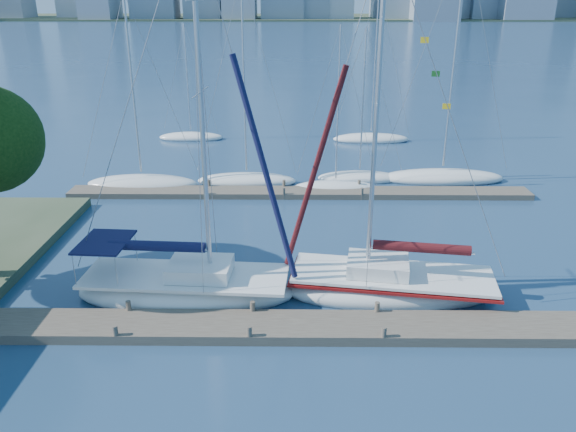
{
  "coord_description": "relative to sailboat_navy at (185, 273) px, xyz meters",
  "views": [
    {
      "loc": [
        1.62,
        -18.67,
        12.24
      ],
      "look_at": [
        1.39,
        4.0,
        3.28
      ],
      "focal_mm": 35.0,
      "sensor_mm": 36.0,
      "label": 1
    }
  ],
  "objects": [
    {
      "name": "near_dock",
      "position": [
        2.98,
        -2.61,
        -0.98
      ],
      "size": [
        26.0,
        2.0,
        0.4
      ],
      "primitive_type": "cube",
      "color": "#4A4136",
      "rests_on": "ground"
    },
    {
      "name": "sailboat_navy",
      "position": [
        0.0,
        0.0,
        0.0
      ],
      "size": [
        9.56,
        3.66,
        15.81
      ],
      "rotation": [
        0.0,
        0.0,
        -0.06
      ],
      "color": "white",
      "rests_on": "ground"
    },
    {
      "name": "bg_boat_7",
      "position": [
        11.53,
        28.0,
        -0.91
      ],
      "size": [
        7.05,
        4.68,
        13.4
      ],
      "rotation": [
        0.0,
        0.0,
        -0.41
      ],
      "color": "white",
      "rests_on": "ground"
    },
    {
      "name": "bg_boat_4",
      "position": [
        15.07,
        16.52,
        -0.87
      ],
      "size": [
        8.8,
        3.13,
        16.25
      ],
      "rotation": [
        0.0,
        0.0,
        -0.08
      ],
      "color": "white",
      "rests_on": "ground"
    },
    {
      "name": "far_dock",
      "position": [
        4.98,
        13.39,
        -1.0
      ],
      "size": [
        30.0,
        1.8,
        0.36
      ],
      "primitive_type": "cube",
      "color": "#4A4136",
      "rests_on": "ground"
    },
    {
      "name": "bg_boat_1",
      "position": [
        1.37,
        15.81,
        -0.91
      ],
      "size": [
        6.99,
        2.66,
        13.86
      ],
      "rotation": [
        0.0,
        0.0,
        -0.07
      ],
      "color": "white",
      "rests_on": "ground"
    },
    {
      "name": "far_shore",
      "position": [
        2.98,
        317.39,
        -1.18
      ],
      "size": [
        800.0,
        100.0,
        1.5
      ],
      "primitive_type": "cube",
      "color": "#38472D",
      "rests_on": "ground"
    },
    {
      "name": "bg_boat_0",
      "position": [
        -5.69,
        14.95,
        -0.9
      ],
      "size": [
        7.9,
        4.17,
        12.8
      ],
      "rotation": [
        0.0,
        0.0,
        0.24
      ],
      "color": "white",
      "rests_on": "ground"
    },
    {
      "name": "sailboat_maroon",
      "position": [
        8.86,
        0.29,
        -0.06
      ],
      "size": [
        9.57,
        4.38,
        15.07
      ],
      "rotation": [
        0.0,
        0.0,
        -0.15
      ],
      "color": "white",
      "rests_on": "ground"
    },
    {
      "name": "bg_boat_3",
      "position": [
        9.26,
        16.59,
        -0.95
      ],
      "size": [
        5.94,
        2.12,
        10.61
      ],
      "rotation": [
        0.0,
        0.0,
        0.03
      ],
      "color": "white",
      "rests_on": "ground"
    },
    {
      "name": "ground",
      "position": [
        2.98,
        -2.61,
        -1.18
      ],
      "size": [
        700.0,
        700.0,
        0.0
      ],
      "primitive_type": "plane",
      "color": "navy",
      "rests_on": "ground"
    },
    {
      "name": "bg_boat_2",
      "position": [
        7.43,
        14.45,
        -0.95
      ],
      "size": [
        5.89,
        3.98,
        10.87
      ],
      "rotation": [
        0.0,
        0.0,
        -0.42
      ],
      "color": "white",
      "rests_on": "ground"
    },
    {
      "name": "bg_boat_6",
      "position": [
        -4.7,
        28.57,
        -0.96
      ],
      "size": [
        6.08,
        4.13,
        10.3
      ],
      "rotation": [
        0.0,
        0.0,
        -0.42
      ],
      "color": "white",
      "rests_on": "ground"
    }
  ]
}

